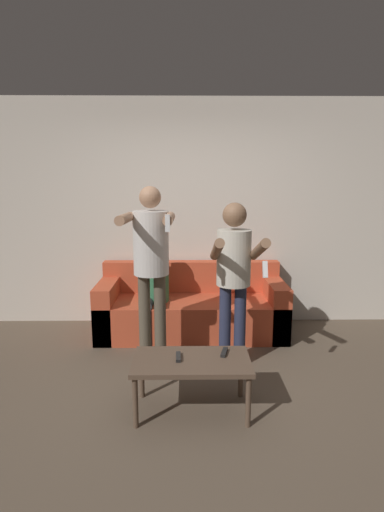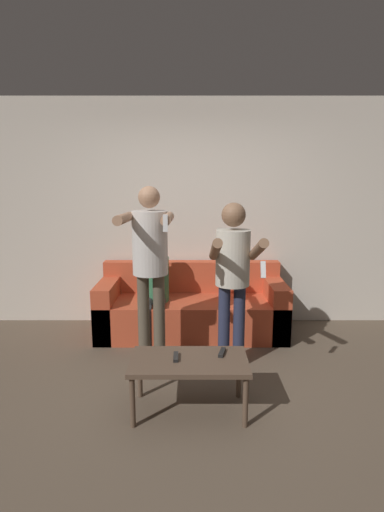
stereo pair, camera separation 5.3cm
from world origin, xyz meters
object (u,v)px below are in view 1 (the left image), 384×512
(remote_near, at_px, (178,357))
(remote_far, at_px, (224,352))
(person_seated, at_px, (155,285))
(couch, at_px, (192,310))
(person_standing_left, at_px, (151,256))
(coffee_table, at_px, (192,365))
(person_standing_right, at_px, (234,268))

(remote_near, relative_size, remote_far, 0.98)
(remote_near, height_order, remote_far, same)
(person_seated, distance_m, remote_far, 1.51)
(couch, relative_size, person_standing_left, 1.24)
(couch, bearing_deg, coffee_table, -90.61)
(coffee_table, bearing_deg, person_standing_left, 115.80)
(person_seated, bearing_deg, remote_near, -78.62)
(person_seated, height_order, remote_near, person_seated)
(couch, height_order, person_standing_right, person_standing_right)
(coffee_table, bearing_deg, couch, 89.39)
(coffee_table, distance_m, remote_near, 0.12)
(person_standing_left, distance_m, person_standing_right, 0.76)
(remote_far, bearing_deg, person_standing_right, 77.78)
(person_standing_left, relative_size, person_seated, 1.50)
(coffee_table, height_order, remote_near, remote_near)
(remote_near, bearing_deg, person_standing_right, 55.57)
(person_seated, distance_m, coffee_table, 1.52)
(coffee_table, bearing_deg, remote_far, 20.67)
(couch, xyz_separation_m, person_standing_left, (-0.38, -0.87, 0.80))
(person_standing_right, distance_m, remote_near, 1.02)
(person_standing_right, distance_m, person_seated, 1.12)
(couch, distance_m, person_standing_left, 1.24)
(couch, relative_size, person_standing_right, 1.36)
(person_seated, bearing_deg, remote_far, -64.59)
(person_seated, height_order, remote_far, person_seated)
(couch, height_order, person_seated, person_seated)
(couch, bearing_deg, person_standing_left, -113.35)
(couch, height_order, person_standing_left, person_standing_left)
(couch, xyz_separation_m, person_seated, (-0.41, -0.16, 0.34))
(remote_near, distance_m, remote_far, 0.36)
(person_standing_right, relative_size, remote_near, 10.32)
(couch, bearing_deg, person_seated, -158.27)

